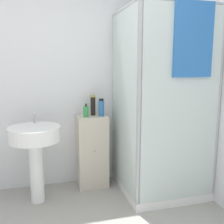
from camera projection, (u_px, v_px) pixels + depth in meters
The scene contains 7 objects.
wall_back at pixel (49, 84), 3.10m from camera, with size 6.40×0.06×2.50m, color silver.
shower_enclosure at pixel (159, 144), 2.97m from camera, with size 0.91×0.94×2.07m.
vanity_cabinet at pixel (92, 151), 3.18m from camera, with size 0.35×0.32×0.87m.
sink at pixel (35, 143), 2.75m from camera, with size 0.54×0.54×0.96m.
soap_dispenser at pixel (86, 111), 3.02m from camera, with size 0.06×0.06×0.16m.
shampoo_bottle_tall_black at pixel (93, 105), 3.12m from camera, with size 0.06×0.06×0.24m.
shampoo_bottle_blue at pixel (101, 108), 3.06m from camera, with size 0.07×0.07×0.21m.
Camera 1 is at (-0.10, -1.49, 1.46)m, focal length 42.00 mm.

